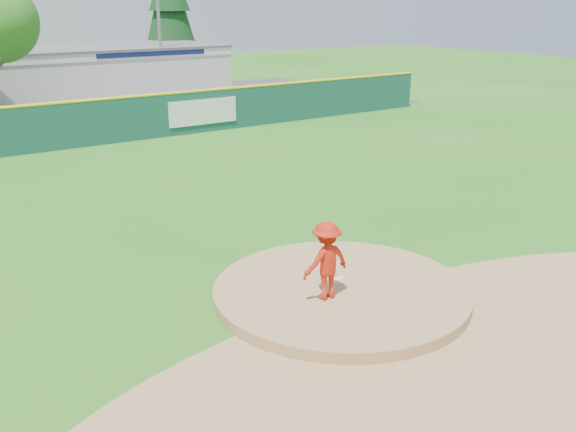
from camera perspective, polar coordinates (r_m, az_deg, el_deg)
ground at (r=14.01m, az=4.71°, el=-7.20°), size 120.00×120.00×0.00m
pitchers_mound at (r=14.01m, az=4.71°, el=-7.20°), size 5.50×5.50×0.50m
pitching_rubber at (r=14.11m, az=3.96°, el=-5.79°), size 0.60×0.15×0.04m
infield_dirt_arc at (r=12.13m, az=13.92°, el=-12.08°), size 15.40×15.40×0.01m
parking_lot at (r=38.04m, az=-22.26°, el=8.07°), size 44.00×16.00×0.02m
pitcher at (r=13.06m, az=3.42°, el=-3.98°), size 1.07×0.62×1.65m
van at (r=34.66m, az=-24.08°, el=7.99°), size 4.67×2.48×1.25m
pool_building_grp at (r=44.21m, az=-16.38°, el=12.16°), size 15.20×8.20×3.31m
fence_banners at (r=28.74m, az=-21.86°, el=7.10°), size 19.53×0.04×1.20m
outfield_fence at (r=29.26m, az=-18.36°, el=7.86°), size 40.00×0.14×2.07m
conifer_tree at (r=50.31m, az=-10.49°, el=17.72°), size 4.40×4.40×9.50m
light_pole_right at (r=42.29m, az=-11.47°, el=17.55°), size 1.75×0.25×10.00m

